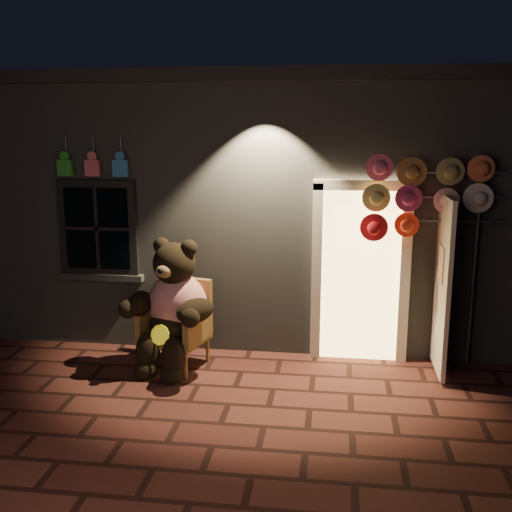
# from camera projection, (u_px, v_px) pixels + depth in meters

# --- Properties ---
(ground) EXTENTS (60.00, 60.00, 0.00)m
(ground) POSITION_uv_depth(u_px,v_px,m) (228.00, 404.00, 6.16)
(ground) COLOR #572921
(ground) RESTS_ON ground
(shop_building) EXTENTS (7.30, 5.95, 3.51)m
(shop_building) POSITION_uv_depth(u_px,v_px,m) (271.00, 193.00, 9.65)
(shop_building) COLOR slate
(shop_building) RESTS_ON ground
(wicker_armchair) EXTENTS (0.84, 0.79, 1.03)m
(wicker_armchair) POSITION_uv_depth(u_px,v_px,m) (178.00, 323.00, 7.09)
(wicker_armchair) COLOR #9D723D
(wicker_armchair) RESTS_ON ground
(teddy_bear) EXTENTS (1.11, 1.00, 1.59)m
(teddy_bear) POSITION_uv_depth(u_px,v_px,m) (173.00, 308.00, 6.92)
(teddy_bear) COLOR red
(teddy_bear) RESTS_ON ground
(hat_rack) EXTENTS (1.57, 0.22, 2.50)m
(hat_rack) POSITION_uv_depth(u_px,v_px,m) (424.00, 195.00, 6.69)
(hat_rack) COLOR #59595E
(hat_rack) RESTS_ON ground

